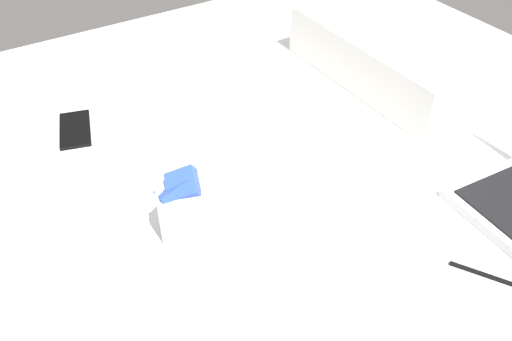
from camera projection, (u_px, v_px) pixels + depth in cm
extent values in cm
cube|color=white|center=(298.00, 211.00, 116.01)|extent=(180.00, 140.00, 18.00)
cylinder|color=silver|center=(184.00, 214.00, 94.74)|extent=(9.00, 9.00, 11.00)
cube|color=yellow|center=(188.00, 223.00, 96.51)|extent=(5.50, 5.78, 6.05)
cube|color=blue|center=(180.00, 212.00, 96.19)|extent=(6.55, 6.74, 5.61)
cube|color=#268C33|center=(182.00, 211.00, 93.92)|extent=(5.72, 6.43, 5.62)
cube|color=red|center=(184.00, 202.00, 93.06)|extent=(7.81, 7.25, 6.07)
cube|color=blue|center=(176.00, 193.00, 92.21)|extent=(6.71, 6.99, 6.95)
cube|color=blue|center=(183.00, 185.00, 91.24)|extent=(7.53, 7.06, 6.24)
cube|color=black|center=(75.00, 129.00, 123.00)|extent=(15.35, 10.47, 0.80)
cube|color=white|center=(405.00, 50.00, 139.30)|extent=(52.00, 36.00, 13.00)
cube|color=black|center=(501.00, 280.00, 90.10)|extent=(14.82, 9.38, 0.60)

